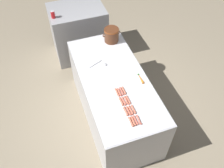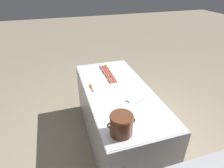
{
  "view_description": "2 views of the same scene",
  "coord_description": "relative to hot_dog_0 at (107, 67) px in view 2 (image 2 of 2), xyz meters",
  "views": [
    {
      "loc": [
        -0.75,
        -2.08,
        3.28
      ],
      "look_at": [
        -0.08,
        -0.17,
        0.97
      ],
      "focal_mm": 38.54,
      "sensor_mm": 36.0,
      "label": 1
    },
    {
      "loc": [
        0.73,
        2.03,
        2.24
      ],
      "look_at": [
        0.06,
        -0.1,
        0.93
      ],
      "focal_mm": 30.29,
      "sensor_mm": 36.0,
      "label": 2
    }
  ],
  "objects": [
    {
      "name": "hot_dog_6",
      "position": [
        0.03,
        0.31,
        0.0
      ],
      "size": [
        0.03,
        0.14,
        0.02
      ],
      "color": "#D06A55",
      "rests_on": "griddle_counter"
    },
    {
      "name": "hot_dog_15",
      "position": [
        0.09,
        0.47,
        0.0
      ],
      "size": [
        0.03,
        0.14,
        0.02
      ],
      "color": "#D37155",
      "rests_on": "griddle_counter"
    },
    {
      "name": "hot_dog_8",
      "position": [
        0.06,
        0.0,
        0.0
      ],
      "size": [
        0.02,
        0.14,
        0.02
      ],
      "color": "#CA6452",
      "rests_on": "griddle_counter"
    },
    {
      "name": "hot_dog_4",
      "position": [
        0.03,
        0.0,
        0.0
      ],
      "size": [
        0.03,
        0.14,
        0.02
      ],
      "color": "#D56C50",
      "rests_on": "griddle_counter"
    },
    {
      "name": "ground_plane",
      "position": [
        0.05,
        0.73,
        -0.89
      ],
      "size": [
        20.0,
        20.0,
        0.0
      ],
      "primitive_type": "plane",
      "color": "gray"
    },
    {
      "name": "hot_dog_12",
      "position": [
        0.1,
        -0.0,
        0.0
      ],
      "size": [
        0.03,
        0.14,
        0.02
      ],
      "color": "#CC6755",
      "rests_on": "griddle_counter"
    },
    {
      "name": "hot_dog_11",
      "position": [
        0.06,
        0.47,
        0.0
      ],
      "size": [
        0.02,
        0.14,
        0.02
      ],
      "color": "#CB6755",
      "rests_on": "griddle_counter"
    },
    {
      "name": "hot_dog_2",
      "position": [
        -0.0,
        0.32,
        0.0
      ],
      "size": [
        0.03,
        0.14,
        0.02
      ],
      "color": "#CC6B51",
      "rests_on": "griddle_counter"
    },
    {
      "name": "hot_dog_14",
      "position": [
        0.09,
        0.31,
        0.0
      ],
      "size": [
        0.02,
        0.14,
        0.02
      ],
      "color": "#C96C55",
      "rests_on": "griddle_counter"
    },
    {
      "name": "hot_dog_5",
      "position": [
        0.03,
        0.15,
        0.0
      ],
      "size": [
        0.03,
        0.14,
        0.02
      ],
      "color": "#D4674E",
      "rests_on": "griddle_counter"
    },
    {
      "name": "serving_spoon",
      "position": [
        -0.03,
        1.03,
        -0.0
      ],
      "size": [
        0.26,
        0.14,
        0.02
      ],
      "color": "#B7B7BC",
      "rests_on": "griddle_counter"
    },
    {
      "name": "bean_pot",
      "position": [
        0.28,
        1.49,
        0.11
      ],
      "size": [
        0.29,
        0.23,
        0.22
      ],
      "color": "#562D19",
      "rests_on": "griddle_counter"
    },
    {
      "name": "carrot",
      "position": [
        0.38,
        0.59,
        0.0
      ],
      "size": [
        0.03,
        0.18,
        0.03
      ],
      "color": "orange",
      "rests_on": "griddle_counter"
    },
    {
      "name": "hot_dog_13",
      "position": [
        0.1,
        0.15,
        0.0
      ],
      "size": [
        0.03,
        0.14,
        0.02
      ],
      "color": "#CF6C51",
      "rests_on": "griddle_counter"
    },
    {
      "name": "hot_dog_3",
      "position": [
        -0.0,
        0.47,
        0.0
      ],
      "size": [
        0.03,
        0.14,
        0.02
      ],
      "color": "#D06D53",
      "rests_on": "griddle_counter"
    },
    {
      "name": "hot_dog_9",
      "position": [
        0.06,
        0.15,
        0.0
      ],
      "size": [
        0.03,
        0.14,
        0.02
      ],
      "color": "#D06C53",
      "rests_on": "griddle_counter"
    },
    {
      "name": "hot_dog_0",
      "position": [
        0.0,
        0.0,
        0.0
      ],
      "size": [
        0.03,
        0.14,
        0.02
      ],
      "color": "#CE6C51",
      "rests_on": "griddle_counter"
    },
    {
      "name": "hot_dog_7",
      "position": [
        0.03,
        0.46,
        0.0
      ],
      "size": [
        0.03,
        0.14,
        0.02
      ],
      "color": "#D46650",
      "rests_on": "griddle_counter"
    },
    {
      "name": "griddle_counter",
      "position": [
        0.05,
        0.73,
        -0.45
      ],
      "size": [
        0.87,
        1.93,
        0.88
      ],
      "color": "#BCBCC1",
      "rests_on": "ground_plane"
    },
    {
      "name": "hot_dog_10",
      "position": [
        0.06,
        0.31,
        0.0
      ],
      "size": [
        0.03,
        0.14,
        0.02
      ],
      "color": "#CA6850",
      "rests_on": "griddle_counter"
    },
    {
      "name": "hot_dog_1",
      "position": [
        -0.0,
        0.16,
        0.0
      ],
      "size": [
        0.03,
        0.14,
        0.02
      ],
      "color": "#CC694F",
      "rests_on": "griddle_counter"
    }
  ]
}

